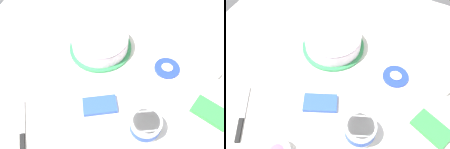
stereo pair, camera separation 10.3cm
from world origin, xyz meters
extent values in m
plane|color=silver|center=(0.00, 0.00, 0.00)|extent=(1.54, 1.54, 0.00)
cylinder|color=#339351|center=(-0.16, 0.23, 0.01)|extent=(0.29, 0.29, 0.01)
cylinder|color=#DBB77A|center=(-0.16, 0.23, 0.04)|extent=(0.23, 0.23, 0.05)
cylinder|color=white|center=(-0.16, 0.23, 0.04)|extent=(0.25, 0.25, 0.06)
ellipsoid|color=white|center=(-0.16, 0.23, 0.08)|extent=(0.25, 0.25, 0.03)
cylinder|color=white|center=(0.13, -0.10, 0.04)|extent=(0.11, 0.11, 0.08)
cylinder|color=#2347B2|center=(0.13, -0.10, 0.03)|extent=(0.12, 0.12, 0.03)
cylinder|color=white|center=(0.13, -0.10, 0.07)|extent=(0.10, 0.10, 0.01)
cylinder|color=#233DAD|center=(0.16, 0.20, 0.01)|extent=(0.11, 0.11, 0.01)
ellipsoid|color=white|center=(0.16, 0.20, 0.01)|extent=(0.05, 0.04, 0.01)
cube|color=silver|center=(-0.34, -0.19, 0.01)|extent=(0.09, 0.13, 0.00)
cube|color=black|center=(-0.28, -0.30, 0.01)|extent=(0.06, 0.09, 0.01)
cylinder|color=white|center=(0.34, 0.24, 0.02)|extent=(0.09, 0.09, 0.03)
cylinder|color=yellow|center=(0.34, 0.24, 0.01)|extent=(0.08, 0.08, 0.01)
ellipsoid|color=yellow|center=(0.34, 0.24, 0.02)|extent=(0.07, 0.07, 0.02)
cube|color=green|center=(0.36, 0.04, 0.01)|extent=(0.16, 0.13, 0.02)
cube|color=#2D51B2|center=(-0.06, -0.06, 0.01)|extent=(0.15, 0.13, 0.02)
camera|label=1|loc=(0.11, -0.48, 0.89)|focal=39.69mm
camera|label=2|loc=(0.21, -0.44, 0.89)|focal=39.69mm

